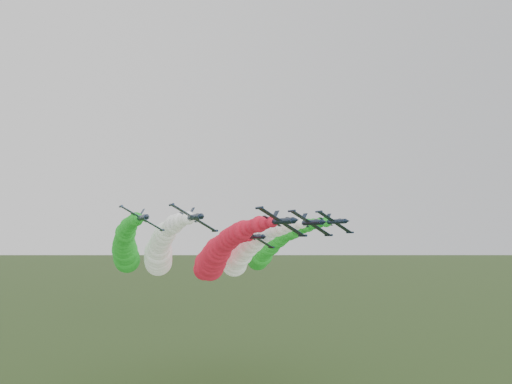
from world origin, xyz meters
The scene contains 6 objects.
jet_lead centered at (0.03, 29.74, 32.82)m, with size 13.64×59.38×15.14m.
jet_inner_left centered at (-10.29, 39.83, 33.59)m, with size 13.59×59.33×15.09m.
jet_inner_right centered at (9.29, 36.42, 33.16)m, with size 13.57×59.31×15.07m.
jet_outer_left centered at (-16.33, 50.29, 33.90)m, with size 13.59×59.33×15.09m.
jet_outer_right centered at (20.59, 46.62, 33.65)m, with size 13.38×59.13×14.89m.
jet_trail centered at (6.70, 53.66, 30.78)m, with size 13.47×59.21×14.97m.
Camera 1 is at (-37.24, -74.53, 36.82)m, focal length 35.00 mm.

